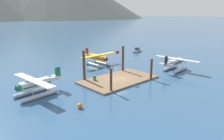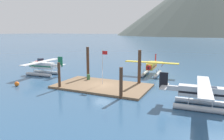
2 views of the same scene
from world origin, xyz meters
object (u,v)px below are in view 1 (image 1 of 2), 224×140
(mooring_buoy, at_px, (80,106))
(seaplane_silver_stbd_aft, at_px, (175,64))
(flagpole, at_px, (116,61))
(seaplane_yellow_bow_right, at_px, (98,59))
(seaplane_white_port_fwd, at_px, (35,86))
(boat_grey_open_east, at_px, (137,50))
(fuel_drum, at_px, (95,78))

(mooring_buoy, distance_m, seaplane_silver_stbd_aft, 27.05)
(flagpole, xyz_separation_m, mooring_buoy, (-12.48, -5.86, -3.38))
(seaplane_yellow_bow_right, height_order, seaplane_white_port_fwd, same)
(mooring_buoy, bearing_deg, seaplane_silver_stbd_aft, 3.83)
(seaplane_silver_stbd_aft, relative_size, boat_grey_open_east, 2.27)
(fuel_drum, distance_m, seaplane_silver_stbd_aft, 19.26)
(flagpole, relative_size, seaplane_yellow_bow_right, 0.53)
(seaplane_silver_stbd_aft, bearing_deg, seaplane_yellow_bow_right, 121.71)
(fuel_drum, distance_m, boat_grey_open_east, 33.41)
(seaplane_silver_stbd_aft, xyz_separation_m, seaplane_white_port_fwd, (-29.38, 6.64, 0.00))
(seaplane_yellow_bow_right, xyz_separation_m, boat_grey_open_east, (21.05, 5.52, -1.09))
(seaplane_white_port_fwd, bearing_deg, seaplane_silver_stbd_aft, -12.72)
(boat_grey_open_east, bearing_deg, seaplane_white_port_fwd, -160.56)
(fuel_drum, height_order, mooring_buoy, fuel_drum)
(seaplane_silver_stbd_aft, xyz_separation_m, seaplane_yellow_bow_right, (-9.60, 15.53, 0.00))
(flagpole, distance_m, seaplane_silver_stbd_aft, 15.19)
(mooring_buoy, xyz_separation_m, seaplane_yellow_bow_right, (17.36, 17.34, 1.21))
(seaplane_yellow_bow_right, bearing_deg, seaplane_white_port_fwd, -155.80)
(boat_grey_open_east, bearing_deg, seaplane_silver_stbd_aft, -118.54)
(flagpole, distance_m, mooring_buoy, 14.19)
(fuel_drum, relative_size, mooring_buoy, 1.20)
(flagpole, height_order, seaplane_yellow_bow_right, flagpole)
(mooring_buoy, height_order, seaplane_yellow_bow_right, seaplane_yellow_bow_right)
(seaplane_white_port_fwd, bearing_deg, boat_grey_open_east, 19.44)
(mooring_buoy, bearing_deg, boat_grey_open_east, 30.76)
(fuel_drum, height_order, seaplane_white_port_fwd, seaplane_white_port_fwd)
(seaplane_silver_stbd_aft, bearing_deg, mooring_buoy, -176.17)
(seaplane_silver_stbd_aft, distance_m, seaplane_white_port_fwd, 30.12)
(flagpole, bearing_deg, seaplane_silver_stbd_aft, -15.64)
(boat_grey_open_east, bearing_deg, mooring_buoy, -149.24)
(seaplane_yellow_bow_right, distance_m, boat_grey_open_east, 21.79)
(fuel_drum, bearing_deg, seaplane_yellow_bow_right, 47.89)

